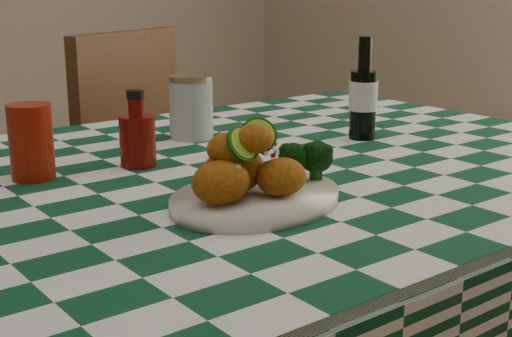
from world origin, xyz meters
TOP-DOWN VIEW (x-y plane):
  - plate at (-0.04, -0.19)m, footprint 0.32×0.28m
  - fried_chicken_pile at (-0.06, -0.19)m, footprint 0.16×0.12m
  - broccoli_side at (0.05, -0.18)m, footprint 0.09×0.09m
  - red_tumbler at (-0.25, 0.15)m, footprint 0.09×0.09m
  - ketchup_bottle at (-0.07, 0.11)m, footprint 0.07×0.07m
  - mason_jar at (0.13, 0.25)m, footprint 0.12×0.12m
  - beer_bottle at (0.40, 0.03)m, footprint 0.08×0.08m
  - wooden_chair_right at (0.38, 0.69)m, footprint 0.58×0.60m

SIDE VIEW (x-z plane):
  - wooden_chair_right at x=0.38m, z-range 0.00..0.96m
  - plate at x=-0.04m, z-range 0.79..0.80m
  - broccoli_side at x=0.05m, z-range 0.80..0.87m
  - red_tumbler at x=-0.25m, z-range 0.79..0.91m
  - mason_jar at x=0.13m, z-range 0.79..0.92m
  - ketchup_bottle at x=-0.07m, z-range 0.79..0.92m
  - fried_chicken_pile at x=-0.06m, z-range 0.80..0.91m
  - beer_bottle at x=0.40m, z-range 0.79..1.00m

